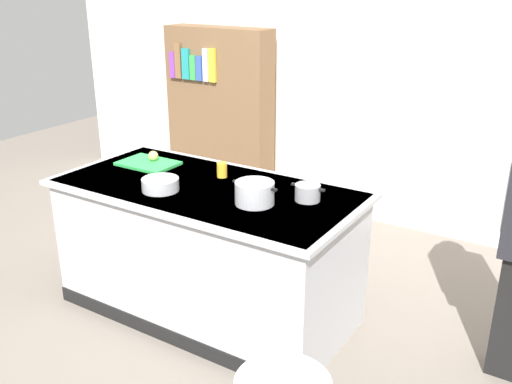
% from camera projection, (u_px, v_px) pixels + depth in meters
% --- Properties ---
extents(ground_plane, '(10.00, 10.00, 0.00)m').
position_uv_depth(ground_plane, '(210.00, 309.00, 3.93)').
color(ground_plane, slate).
extents(back_wall, '(6.40, 0.12, 3.00)m').
position_uv_depth(back_wall, '(346.00, 54.00, 5.05)').
color(back_wall, silver).
rests_on(back_wall, ground_plane).
extents(counter_island, '(1.98, 0.98, 0.90)m').
position_uv_depth(counter_island, '(208.00, 248.00, 3.76)').
color(counter_island, '#B7BABF').
rests_on(counter_island, ground_plane).
extents(cutting_board, '(0.40, 0.28, 0.02)m').
position_uv_depth(cutting_board, '(148.00, 163.00, 4.02)').
color(cutting_board, green).
rests_on(cutting_board, counter_island).
extents(onion, '(0.07, 0.07, 0.07)m').
position_uv_depth(onion, '(153.00, 156.00, 4.03)').
color(onion, tan).
rests_on(onion, cutting_board).
extents(stock_pot, '(0.30, 0.23, 0.13)m').
position_uv_depth(stock_pot, '(255.00, 193.00, 3.31)').
color(stock_pot, '#B7BABF').
rests_on(stock_pot, counter_island).
extents(sauce_pan, '(0.22, 0.15, 0.10)m').
position_uv_depth(sauce_pan, '(308.00, 193.00, 3.37)').
color(sauce_pan, '#99999E').
rests_on(sauce_pan, counter_island).
extents(mixing_bowl, '(0.23, 0.23, 0.08)m').
position_uv_depth(mixing_bowl, '(160.00, 184.00, 3.53)').
color(mixing_bowl, '#B7BABF').
rests_on(mixing_bowl, counter_island).
extents(juice_cup, '(0.07, 0.07, 0.10)m').
position_uv_depth(juice_cup, '(222.00, 170.00, 3.76)').
color(juice_cup, yellow).
rests_on(juice_cup, counter_island).
extents(bookshelf, '(1.10, 0.31, 1.70)m').
position_uv_depth(bookshelf, '(220.00, 115.00, 5.63)').
color(bookshelf, brown).
rests_on(bookshelf, ground_plane).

